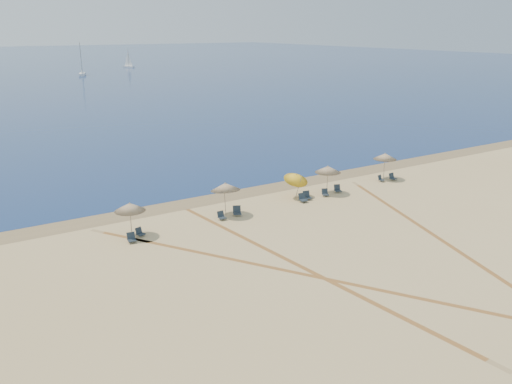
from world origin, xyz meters
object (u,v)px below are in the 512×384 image
Objects in this scene: umbrella_5 at (385,156)px; chair_11 at (392,177)px; umbrella_2 at (225,187)px; chair_9 at (338,189)px; chair_8 at (325,193)px; chair_2 at (131,238)px; chair_5 at (237,211)px; sailboat_0 at (128,62)px; chair_4 at (221,216)px; chair_3 at (140,232)px; sailboat_2 at (82,66)px; umbrella_4 at (328,169)px; umbrella_1 at (130,207)px; umbrella_3 at (296,177)px; chair_10 at (381,179)px; chair_6 at (303,198)px; chair_7 at (307,196)px.

umbrella_5 is 3.82× the size of chair_11.
umbrella_2 is 3.36× the size of chair_9.
chair_9 is (1.62, 0.28, 0.02)m from chair_8.
umbrella_2 is at bearing -160.46° from chair_8.
chair_5 is (8.61, 0.81, 0.03)m from chair_2.
chair_8 is 158.39m from sailboat_0.
umbrella_5 reaches higher than chair_4.
chair_9 is at bearing 31.60° from chair_8.
chair_3 is at bearing -177.95° from chair_11.
sailboat_2 is (12.01, 129.48, 2.56)m from chair_9.
umbrella_4 is at bearing -179.95° from chair_11.
umbrella_5 is 3.62× the size of chair_3.
umbrella_1 is at bearing -156.24° from chair_5.
sailboat_0 reaches higher than chair_5.
chair_3 is at bearing -26.77° from umbrella_1.
umbrella_3 is 4.30m from chair_9.
chair_2 reaches higher than chair_10.
chair_2 is (-17.96, -1.49, -1.87)m from umbrella_4.
chair_6 is (-0.20, -1.19, -1.46)m from umbrella_3.
chair_6 is at bearing -176.02° from chair_11.
umbrella_1 is 8.45m from chair_5.
umbrella_2 is 3.50× the size of chair_6.
chair_6 is 159.23m from sailboat_0.
chair_10 is 129.22m from sailboat_2.
umbrella_2 is at bearing -177.32° from umbrella_5.
umbrella_3 is (7.07, 0.59, -0.47)m from umbrella_2.
sailboat_0 reaches higher than chair_10.
umbrella_3 is 3.20× the size of chair_6.
chair_7 is (15.13, 0.10, -1.81)m from umbrella_1.
chair_5 is at bearing -135.63° from sailboat_0.
umbrella_3 is 9.70m from chair_10.
chair_6 reaches higher than chair_3.
chair_2 is at bearing -175.13° from umbrella_5.
chair_9 is 5.62m from chair_10.
chair_11 is at bearing -73.64° from sailboat_2.
sailboat_2 is at bearing 87.51° from umbrella_5.
umbrella_2 is at bearing 166.88° from chair_10.
chair_5 is 1.12× the size of chair_9.
sailboat_2 reaches higher than chair_3.
umbrella_2 reaches higher than umbrella_3.
umbrella_4 reaches higher than chair_9.
chair_6 reaches higher than chair_11.
sailboat_0 is (38.67, 153.21, 0.20)m from umbrella_3.
umbrella_3 is at bearing -78.42° from sailboat_2.
chair_11 is (18.65, 0.81, 0.02)m from chair_4.
chair_3 is 0.91× the size of chair_7.
umbrella_5 is at bearing 120.35° from chair_11.
umbrella_4 reaches higher than chair_3.
chair_4 is 0.93× the size of chair_11.
umbrella_2 is 2.24m from chair_4.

